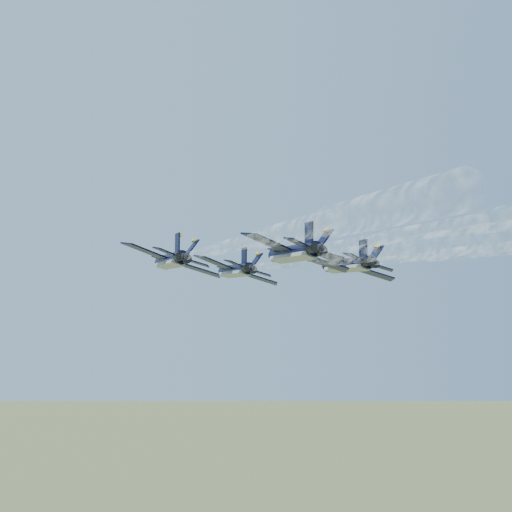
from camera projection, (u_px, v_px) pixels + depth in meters
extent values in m
cylinder|color=black|center=(235.00, 270.00, 113.37)|extent=(3.83, 13.36, 2.13)
cone|color=black|center=(221.00, 274.00, 120.84)|extent=(2.45, 2.84, 2.13)
ellipsoid|color=black|center=(230.00, 268.00, 116.67)|extent=(1.48, 2.52, 1.07)
cube|color=gray|center=(234.00, 274.00, 113.25)|extent=(3.08, 11.94, 0.88)
cube|color=black|center=(215.00, 262.00, 111.71)|extent=(6.38, 5.26, 1.93)
cube|color=yellow|center=(212.00, 263.00, 113.33)|extent=(5.02, 2.64, 1.92)
cube|color=black|center=(258.00, 278.00, 113.48)|extent=(6.04, 4.14, 1.93)
cube|color=yellow|center=(255.00, 278.00, 115.10)|extent=(5.37, 1.33, 1.92)
cube|color=black|center=(234.00, 262.00, 106.85)|extent=(2.96, 2.62, 0.92)
cube|color=black|center=(262.00, 272.00, 107.94)|extent=(2.82, 2.17, 0.92)
cube|color=black|center=(244.00, 255.00, 108.10)|extent=(0.45, 2.19, 2.59)
cube|color=black|center=(255.00, 259.00, 108.54)|extent=(1.91, 2.38, 2.19)
cylinder|color=black|center=(247.00, 266.00, 106.60)|extent=(1.52, 1.36, 1.38)
cylinder|color=black|center=(253.00, 268.00, 106.84)|extent=(1.52, 1.36, 1.38)
cylinder|color=black|center=(171.00, 260.00, 97.24)|extent=(3.83, 13.36, 2.13)
cone|color=black|center=(159.00, 265.00, 104.72)|extent=(2.45, 2.84, 2.13)
ellipsoid|color=black|center=(167.00, 258.00, 100.55)|extent=(1.48, 2.52, 1.07)
cube|color=gray|center=(169.00, 265.00, 97.12)|extent=(3.08, 11.94, 0.88)
cube|color=black|center=(146.00, 251.00, 95.59)|extent=(6.38, 5.26, 1.93)
cube|color=yellow|center=(144.00, 251.00, 97.21)|extent=(5.02, 2.64, 1.92)
cube|color=black|center=(197.00, 269.00, 97.35)|extent=(6.04, 4.14, 1.93)
cube|color=yellow|center=(195.00, 269.00, 98.97)|extent=(5.37, 1.33, 1.92)
cube|color=black|center=(165.00, 249.00, 90.73)|extent=(2.96, 2.62, 0.92)
cube|color=black|center=(199.00, 261.00, 91.82)|extent=(2.82, 2.17, 0.92)
cube|color=black|center=(178.00, 242.00, 91.97)|extent=(0.45, 2.19, 2.59)
cube|color=black|center=(191.00, 247.00, 92.41)|extent=(1.91, 2.38, 2.19)
cylinder|color=black|center=(179.00, 254.00, 90.48)|extent=(1.52, 1.36, 1.38)
cylinder|color=black|center=(187.00, 257.00, 90.71)|extent=(1.52, 1.36, 1.38)
cylinder|color=black|center=(348.00, 264.00, 103.81)|extent=(3.83, 13.36, 2.13)
cone|color=black|center=(324.00, 269.00, 111.29)|extent=(2.45, 2.84, 2.13)
ellipsoid|color=black|center=(338.00, 263.00, 107.12)|extent=(1.48, 2.52, 1.07)
cube|color=gray|center=(346.00, 269.00, 103.69)|extent=(3.08, 11.94, 0.88)
cube|color=black|center=(327.00, 256.00, 102.16)|extent=(6.38, 5.26, 1.93)
cube|color=yellow|center=(322.00, 256.00, 103.78)|extent=(5.02, 2.64, 1.92)
cube|color=black|center=(372.00, 273.00, 103.92)|extent=(6.04, 4.14, 1.93)
cube|color=yellow|center=(367.00, 273.00, 105.54)|extent=(5.37, 1.33, 1.92)
cube|color=black|center=(354.00, 255.00, 97.30)|extent=(2.96, 2.62, 0.92)
cube|color=black|center=(383.00, 266.00, 98.39)|extent=(2.82, 2.17, 0.92)
cube|color=black|center=(363.00, 248.00, 98.54)|extent=(0.45, 2.19, 2.59)
cube|color=black|center=(375.00, 253.00, 98.98)|extent=(1.91, 2.38, 2.19)
cylinder|color=black|center=(368.00, 259.00, 97.05)|extent=(1.52, 1.36, 1.38)
cylinder|color=black|center=(374.00, 262.00, 97.28)|extent=(1.52, 1.36, 1.38)
cylinder|color=black|center=(294.00, 252.00, 87.92)|extent=(3.83, 13.36, 2.13)
cone|color=black|center=(271.00, 258.00, 95.40)|extent=(2.45, 2.84, 2.13)
ellipsoid|color=black|center=(285.00, 251.00, 91.23)|extent=(1.48, 2.52, 1.07)
cube|color=gray|center=(292.00, 258.00, 87.80)|extent=(3.08, 11.94, 0.88)
cube|color=black|center=(269.00, 242.00, 86.27)|extent=(6.38, 5.26, 1.93)
cube|color=yellow|center=(264.00, 243.00, 87.89)|extent=(5.02, 2.64, 1.92)
cube|color=black|center=(323.00, 262.00, 88.03)|extent=(6.04, 4.14, 1.93)
cube|color=yellow|center=(317.00, 263.00, 89.65)|extent=(5.37, 1.33, 1.92)
cube|color=black|center=(297.00, 240.00, 81.41)|extent=(2.96, 2.62, 0.92)
cube|color=black|center=(333.00, 253.00, 82.50)|extent=(2.82, 2.17, 0.92)
cube|color=black|center=(309.00, 232.00, 82.65)|extent=(0.45, 2.19, 2.59)
cube|color=black|center=(323.00, 238.00, 83.09)|extent=(1.91, 2.38, 2.19)
cylinder|color=black|center=(313.00, 245.00, 81.16)|extent=(1.52, 1.36, 1.38)
cylinder|color=black|center=(321.00, 248.00, 81.40)|extent=(1.52, 1.36, 1.38)
cylinder|color=white|center=(268.00, 262.00, 99.62)|extent=(3.13, 15.51, 1.13)
cylinder|color=white|center=(310.00, 250.00, 85.77)|extent=(3.55, 15.56, 1.55)
cylinder|color=white|center=(369.00, 235.00, 71.92)|extent=(4.05, 15.63, 2.05)
cylinder|color=white|center=(457.00, 212.00, 58.08)|extent=(4.62, 15.70, 2.63)
cylinder|color=white|center=(199.00, 248.00, 83.50)|extent=(3.13, 15.51, 1.13)
cylinder|color=white|center=(237.00, 232.00, 69.65)|extent=(3.55, 15.56, 1.55)
cylinder|color=white|center=(296.00, 207.00, 55.80)|extent=(4.05, 15.63, 2.05)
cylinder|color=white|center=(392.00, 166.00, 41.95)|extent=(4.62, 15.70, 2.63)
cylinder|color=white|center=(400.00, 254.00, 90.07)|extent=(3.13, 15.51, 1.13)
cylinder|color=white|center=(472.00, 240.00, 76.22)|extent=(3.55, 15.56, 1.55)
cylinder|color=white|center=(348.00, 238.00, 74.18)|extent=(3.13, 15.51, 1.13)
cylinder|color=white|center=(427.00, 216.00, 60.33)|extent=(3.55, 15.56, 1.55)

